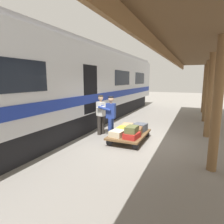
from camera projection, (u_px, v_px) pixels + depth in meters
ground_plane at (142, 141)px, 7.40m from camera, size 60.00×60.00×0.00m
platform_canopy at (215, 50)px, 5.95m from camera, size 3.20×17.07×3.56m
train_car at (62, 86)px, 8.56m from camera, size 3.02×21.48×4.00m
luggage_cart at (129, 134)px, 7.33m from camera, size 1.23×1.97×0.31m
suitcase_red_plastic at (132, 135)px, 6.71m from camera, size 0.52×0.65×0.20m
suitcase_yellow_case at (123, 130)px, 7.41m from camera, size 0.41×0.50×0.23m
suitcase_brown_leather at (136, 131)px, 7.19m from camera, size 0.47×0.67×0.26m
suitcase_slate_roller at (140, 127)px, 7.67m from camera, size 0.53×0.55×0.29m
suitcase_tan_vintage at (127, 127)px, 7.90m from camera, size 0.49×0.61×0.23m
suitcase_cream_canvas at (117, 133)px, 6.93m from camera, size 0.52×0.60×0.22m
suitcase_olive_duffel at (132, 129)px, 6.70m from camera, size 0.38×0.55×0.23m
porter_in_overalls at (110, 116)px, 7.64m from camera, size 0.69×0.46×1.70m
porter_by_door at (101, 113)px, 8.13m from camera, size 0.73×0.58×1.70m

